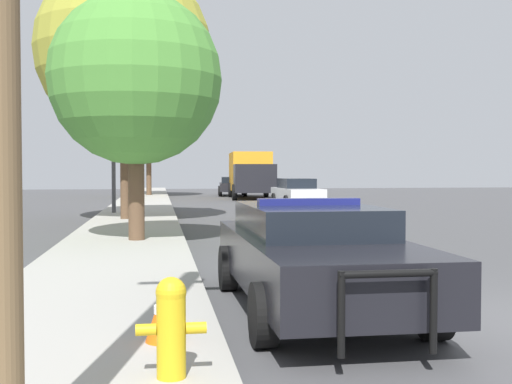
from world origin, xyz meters
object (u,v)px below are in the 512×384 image
fire_hydrant (171,324)px  box_truck (251,173)px  traffic_light (146,116)px  tree_sidewalk_far (148,110)px  car_background_distant (232,186)px  car_background_oncoming (297,192)px  traffic_cone (165,312)px  police_car (312,253)px  tree_sidewalk_near (136,79)px  tree_sidewalk_mid (124,51)px

fire_hydrant → box_truck: box_truck is taller
traffic_light → tree_sidewalk_far: (-0.15, 18.13, 1.90)m
car_background_distant → car_background_oncoming: bearing=-79.0°
car_background_oncoming → traffic_cone: bearing=72.7°
box_truck → tree_sidewalk_far: tree_sidewalk_far is taller
tree_sidewalk_far → police_car: bearing=-85.9°
car_background_distant → traffic_cone: bearing=-92.8°
car_background_distant → box_truck: 4.43m
car_background_oncoming → tree_sidewalk_near: bearing=62.0°
traffic_light → car_background_oncoming: size_ratio=1.24×
box_truck → traffic_cone: bearing=83.9°
police_car → car_background_distant: (3.21, 37.09, -0.03)m
box_truck → tree_sidewalk_near: tree_sidewalk_near is taller
car_background_oncoming → tree_sidewalk_mid: bearing=43.3°
tree_sidewalk_near → tree_sidewalk_far: bearing=90.2°
car_background_distant → tree_sidewalk_far: size_ratio=0.52×
car_background_oncoming → tree_sidewalk_near: size_ratio=0.74×
traffic_cone → police_car: bearing=41.8°
box_truck → tree_sidewalk_near: (-6.45, -25.03, 2.44)m
car_background_distant → traffic_cone: 39.18m
tree_sidewalk_near → tree_sidewalk_mid: bearing=95.1°
car_background_oncoming → fire_hydrant: bearing=73.5°
box_truck → car_background_oncoming: bearing=98.3°
car_background_distant → tree_sidewalk_mid: tree_sidewalk_mid is taller
car_background_distant → tree_sidewalk_near: 30.05m
box_truck → traffic_light: bearing=70.2°
car_background_distant → tree_sidewalk_mid: size_ratio=0.51×
box_truck → tree_sidewalk_near: size_ratio=1.29×
car_background_oncoming → tree_sidewalk_far: tree_sidewalk_far is taller
tree_sidewalk_mid → fire_hydrant: bearing=-85.9°
tree_sidewalk_far → traffic_cone: bearing=-89.0°
car_background_oncoming → tree_sidewalk_far: (-7.39, 13.46, 5.15)m
car_background_oncoming → box_truck: bearing=-87.1°
police_car → box_truck: size_ratio=0.68×
police_car → traffic_cone: 2.63m
police_car → car_background_distant: size_ratio=1.18×
traffic_light → box_truck: (6.39, 14.78, -2.38)m
fire_hydrant → tree_sidewalk_near: size_ratio=0.14×
traffic_light → traffic_cone: traffic_light is taller
police_car → box_truck: 33.06m
police_car → tree_sidewalk_far: bearing=-86.2°
tree_sidewalk_far → tree_sidewalk_mid: (-0.53, -21.44, 0.10)m
car_background_oncoming → box_truck: 10.18m
police_car → car_background_distant: bearing=-95.3°
tree_sidewalk_far → tree_sidewalk_near: bearing=-89.8°
fire_hydrant → traffic_light: size_ratio=0.15×
tree_sidewalk_far → traffic_cone: size_ratio=14.90×
car_background_oncoming → tree_sidewalk_mid: (-7.92, -7.98, 5.24)m
box_truck → tree_sidewalk_far: bearing=-23.6°
car_background_distant → traffic_cone: (-5.16, -38.83, -0.30)m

